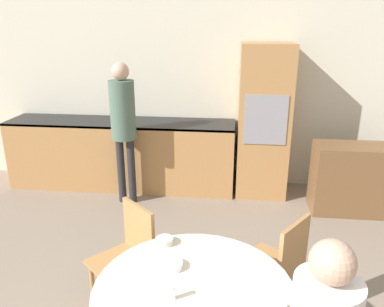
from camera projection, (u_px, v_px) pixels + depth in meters
wall_back at (203, 89)px, 5.02m from camera, size 6.85×0.05×2.60m
kitchen_counter at (122, 153)px, 5.08m from camera, size 3.02×0.60×0.92m
oven_unit at (263, 122)px, 4.73m from camera, size 0.63×0.59×1.92m
sideboard at (363, 179)px, 4.38m from camera, size 1.15×0.45×0.82m
chair_far_left at (129, 253)px, 2.85m from camera, size 0.56×0.56×0.86m
chair_far_right at (280, 263)px, 2.73m from camera, size 0.56×0.56×0.86m
person_standing at (123, 118)px, 4.40m from camera, size 0.30×0.30×1.73m
bowl_near at (171, 265)px, 2.29m from camera, size 0.14×0.14×0.04m
bowl_centre at (164, 241)px, 2.54m from camera, size 0.12×0.12×0.04m
salt_shaker at (173, 292)px, 2.02m from camera, size 0.03×0.03×0.09m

